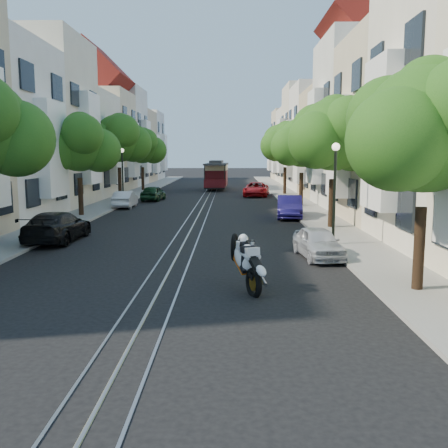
{
  "coord_description": "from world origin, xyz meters",
  "views": [
    {
      "loc": [
        2.01,
        -16.51,
        3.8
      ],
      "look_at": [
        1.77,
        2.66,
        1.13
      ],
      "focal_mm": 40.0,
      "sensor_mm": 36.0,
      "label": 1
    }
  ],
  "objects_px": {
    "tree_e_a": "(428,132)",
    "tree_e_d": "(286,143)",
    "tree_e_c": "(303,144)",
    "lamp_east": "(335,178)",
    "lamp_west": "(122,167)",
    "parked_car_w_near": "(57,227)",
    "tree_w_d": "(143,147)",
    "parked_car_e_mid": "(289,207)",
    "tree_w_c": "(119,139)",
    "parked_car_e_far": "(256,189)",
    "tree_w_b": "(80,145)",
    "cable_car": "(217,174)",
    "tree_e_b": "(335,136)",
    "parked_car_w_far": "(153,193)",
    "parked_car_w_mid": "(125,199)",
    "sportbike_rider": "(246,259)",
    "parked_car_e_near": "(318,243)"
  },
  "relations": [
    {
      "from": "tree_e_d",
      "to": "tree_w_b",
      "type": "distance_m",
      "value": 22.28
    },
    {
      "from": "lamp_west",
      "to": "parked_car_e_far",
      "type": "bearing_deg",
      "value": 34.43
    },
    {
      "from": "lamp_west",
      "to": "parked_car_w_near",
      "type": "bearing_deg",
      "value": -87.63
    },
    {
      "from": "parked_car_e_mid",
      "to": "parked_car_e_far",
      "type": "height_order",
      "value": "parked_car_e_mid"
    },
    {
      "from": "parked_car_e_far",
      "to": "tree_e_b",
      "type": "bearing_deg",
      "value": -74.93
    },
    {
      "from": "cable_car",
      "to": "parked_car_w_far",
      "type": "height_order",
      "value": "cable_car"
    },
    {
      "from": "tree_w_b",
      "to": "parked_car_e_far",
      "type": "distance_m",
      "value": 19.58
    },
    {
      "from": "tree_e_a",
      "to": "cable_car",
      "type": "height_order",
      "value": "tree_e_a"
    },
    {
      "from": "tree_e_c",
      "to": "lamp_east",
      "type": "distance_m",
      "value": 16.1
    },
    {
      "from": "tree_e_a",
      "to": "parked_car_e_mid",
      "type": "relative_size",
      "value": 1.52
    },
    {
      "from": "tree_e_a",
      "to": "tree_e_d",
      "type": "distance_m",
      "value": 34.0
    },
    {
      "from": "tree_e_a",
      "to": "lamp_east",
      "type": "relative_size",
      "value": 1.51
    },
    {
      "from": "tree_e_d",
      "to": "cable_car",
      "type": "distance_m",
      "value": 10.66
    },
    {
      "from": "tree_e_b",
      "to": "parked_car_w_mid",
      "type": "relative_size",
      "value": 1.83
    },
    {
      "from": "parked_car_e_far",
      "to": "tree_w_d",
      "type": "bearing_deg",
      "value": 157.15
    },
    {
      "from": "parked_car_w_near",
      "to": "cable_car",
      "type": "bearing_deg",
      "value": -98.55
    },
    {
      "from": "parked_car_e_far",
      "to": "parked_car_w_mid",
      "type": "bearing_deg",
      "value": -127.96
    },
    {
      "from": "sportbike_rider",
      "to": "parked_car_e_far",
      "type": "distance_m",
      "value": 32.2
    },
    {
      "from": "tree_e_d",
      "to": "lamp_east",
      "type": "height_order",
      "value": "tree_e_d"
    },
    {
      "from": "tree_e_b",
      "to": "parked_car_w_far",
      "type": "xyz_separation_m",
      "value": [
        -11.66,
        15.92,
        -4.1
      ]
    },
    {
      "from": "parked_car_e_near",
      "to": "parked_car_e_mid",
      "type": "height_order",
      "value": "parked_car_e_mid"
    },
    {
      "from": "tree_e_c",
      "to": "lamp_east",
      "type": "xyz_separation_m",
      "value": [
        -0.96,
        -15.98,
        -1.75
      ]
    },
    {
      "from": "tree_e_d",
      "to": "parked_car_w_mid",
      "type": "xyz_separation_m",
      "value": [
        -12.86,
        -11.63,
        -4.27
      ]
    },
    {
      "from": "tree_w_b",
      "to": "sportbike_rider",
      "type": "height_order",
      "value": "tree_w_b"
    },
    {
      "from": "tree_e_c",
      "to": "parked_car_w_mid",
      "type": "xyz_separation_m",
      "value": [
        -12.86,
        -0.63,
        -4.0
      ]
    },
    {
      "from": "parked_car_e_far",
      "to": "parked_car_w_far",
      "type": "height_order",
      "value": "parked_car_e_far"
    },
    {
      "from": "tree_e_a",
      "to": "lamp_west",
      "type": "bearing_deg",
      "value": 118.45
    },
    {
      "from": "tree_w_d",
      "to": "lamp_east",
      "type": "height_order",
      "value": "tree_w_d"
    },
    {
      "from": "tree_w_c",
      "to": "lamp_west",
      "type": "distance_m",
      "value": 3.81
    },
    {
      "from": "lamp_east",
      "to": "cable_car",
      "type": "distance_m",
      "value": 35.1
    },
    {
      "from": "tree_e_a",
      "to": "tree_w_d",
      "type": "height_order",
      "value": "tree_w_d"
    },
    {
      "from": "parked_car_e_near",
      "to": "parked_car_w_near",
      "type": "xyz_separation_m",
      "value": [
        -10.87,
        3.37,
        0.1
      ]
    },
    {
      "from": "lamp_west",
      "to": "tree_w_d",
      "type": "bearing_deg",
      "value": 93.44
    },
    {
      "from": "tree_w_c",
      "to": "parked_car_e_far",
      "type": "distance_m",
      "value": 13.1
    },
    {
      "from": "parked_car_e_mid",
      "to": "parked_car_w_far",
      "type": "height_order",
      "value": "parked_car_e_mid"
    },
    {
      "from": "tree_w_c",
      "to": "lamp_east",
      "type": "distance_m",
      "value": 25.01
    },
    {
      "from": "tree_w_b",
      "to": "parked_car_w_far",
      "type": "bearing_deg",
      "value": 75.91
    },
    {
      "from": "parked_car_e_near",
      "to": "parked_car_w_far",
      "type": "distance_m",
      "value": 25.11
    },
    {
      "from": "tree_e_d",
      "to": "parked_car_e_mid",
      "type": "xyz_separation_m",
      "value": [
        -1.66,
        -17.48,
        -4.19
      ]
    },
    {
      "from": "lamp_east",
      "to": "parked_car_w_mid",
      "type": "bearing_deg",
      "value": 127.79
    },
    {
      "from": "tree_e_d",
      "to": "parked_car_w_mid",
      "type": "relative_size",
      "value": 1.88
    },
    {
      "from": "cable_car",
      "to": "parked_car_w_mid",
      "type": "relative_size",
      "value": 2.09
    },
    {
      "from": "tree_e_c",
      "to": "parked_car_e_near",
      "type": "xyz_separation_m",
      "value": [
        -1.99,
        -18.26,
        -4.03
      ]
    },
    {
      "from": "tree_e_c",
      "to": "tree_w_b",
      "type": "bearing_deg",
      "value": -157.38
    },
    {
      "from": "tree_e_b",
      "to": "parked_car_w_far",
      "type": "bearing_deg",
      "value": 126.23
    },
    {
      "from": "tree_e_a",
      "to": "cable_car",
      "type": "distance_m",
      "value": 42.25
    },
    {
      "from": "tree_w_d",
      "to": "tree_e_c",
      "type": "bearing_deg",
      "value": -48.01
    },
    {
      "from": "sportbike_rider",
      "to": "parked_car_e_far",
      "type": "height_order",
      "value": "sportbike_rider"
    },
    {
      "from": "parked_car_e_far",
      "to": "tree_e_c",
      "type": "bearing_deg",
      "value": -65.94
    },
    {
      "from": "tree_w_b",
      "to": "lamp_west",
      "type": "distance_m",
      "value": 8.22
    }
  ]
}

